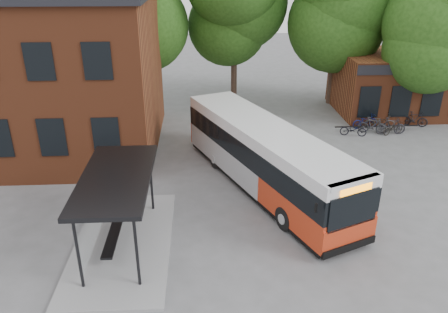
{
  "coord_description": "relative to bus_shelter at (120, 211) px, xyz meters",
  "views": [
    {
      "loc": [
        -1.51,
        -14.64,
        9.67
      ],
      "look_at": [
        -0.56,
        2.35,
        2.0
      ],
      "focal_mm": 35.0,
      "sensor_mm": 36.0,
      "label": 1
    }
  ],
  "objects": [
    {
      "name": "bicycle_0",
      "position": [
        12.11,
        10.38,
        -1.04
      ],
      "size": [
        1.64,
        0.92,
        0.82
      ],
      "primitive_type": "imported",
      "rotation": [
        0.0,
        0.0,
        1.31
      ],
      "color": "black",
      "rests_on": "ground"
    },
    {
      "name": "shop_row",
      "position": [
        19.5,
        15.0,
        0.55
      ],
      "size": [
        14.0,
        6.2,
        4.0
      ],
      "primitive_type": null,
      "color": "brown",
      "rests_on": "ground"
    },
    {
      "name": "city_bus",
      "position": [
        5.84,
        4.24,
        0.04
      ],
      "size": [
        6.94,
        11.79,
        2.99
      ],
      "primitive_type": null,
      "rotation": [
        0.0,
        0.0,
        0.41
      ],
      "color": "red",
      "rests_on": "ground"
    },
    {
      "name": "tree_1",
      "position": [
        5.5,
        18.0,
        3.75
      ],
      "size": [
        7.92,
        7.92,
        10.4
      ],
      "primitive_type": null,
      "color": "#204813",
      "rests_on": "ground"
    },
    {
      "name": "bicycle_7",
      "position": [
        16.53,
        11.79,
        -0.97
      ],
      "size": [
        1.65,
        1.03,
        0.96
      ],
      "primitive_type": "imported",
      "rotation": [
        0.0,
        0.0,
        1.18
      ],
      "color": "black",
      "rests_on": "ground"
    },
    {
      "name": "tree_3",
      "position": [
        17.5,
        13.0,
        3.19
      ],
      "size": [
        7.04,
        7.04,
        9.28
      ],
      "primitive_type": null,
      "color": "#204813",
      "rests_on": "ground"
    },
    {
      "name": "bike_rail",
      "position": [
        13.78,
        11.0,
        -1.26
      ],
      "size": [
        5.2,
        0.1,
        0.38
      ],
      "primitive_type": null,
      "color": "black",
      "rests_on": "ground"
    },
    {
      "name": "bicycle_6",
      "position": [
        14.61,
        10.5,
        -1.04
      ],
      "size": [
        1.63,
        1.13,
        0.81
      ],
      "primitive_type": "imported",
      "rotation": [
        0.0,
        0.0,
        2.0
      ],
      "color": "#282521",
      "rests_on": "ground"
    },
    {
      "name": "bicycle_4",
      "position": [
        14.15,
        11.45,
        -0.97
      ],
      "size": [
        1.92,
        1.0,
        0.96
      ],
      "primitive_type": "imported",
      "rotation": [
        0.0,
        0.0,
        1.36
      ],
      "color": "#3A352E",
      "rests_on": "ground"
    },
    {
      "name": "bicycle_5",
      "position": [
        14.48,
        10.59,
        -0.93
      ],
      "size": [
        1.78,
        0.73,
        1.04
      ],
      "primitive_type": "imported",
      "rotation": [
        0.0,
        0.0,
        1.42
      ],
      "color": "#27262C",
      "rests_on": "ground"
    },
    {
      "name": "tree_2",
      "position": [
        12.5,
        17.0,
        4.05
      ],
      "size": [
        7.92,
        7.92,
        11.0
      ],
      "primitive_type": null,
      "color": "#204813",
      "rests_on": "ground"
    },
    {
      "name": "tree_0",
      "position": [
        -1.5,
        17.0,
        4.05
      ],
      "size": [
        7.92,
        7.92,
        11.0
      ],
      "primitive_type": null,
      "color": "#204813",
      "rests_on": "ground"
    },
    {
      "name": "bicycle_3",
      "position": [
        13.39,
        10.69,
        -0.93
      ],
      "size": [
        1.78,
        1.13,
        1.04
      ],
      "primitive_type": "imported",
      "rotation": [
        0.0,
        0.0,
        1.17
      ],
      "color": "#333338",
      "rests_on": "ground"
    },
    {
      "name": "ground",
      "position": [
        4.5,
        1.0,
        -1.45
      ],
      "size": [
        100.0,
        100.0,
        0.0
      ],
      "primitive_type": "plane",
      "color": "#5E5E61"
    },
    {
      "name": "bus_shelter",
      "position": [
        0.0,
        0.0,
        0.0
      ],
      "size": [
        3.6,
        7.0,
        2.9
      ],
      "primitive_type": null,
      "color": "black",
      "rests_on": "ground"
    },
    {
      "name": "bicycle_2",
      "position": [
        13.3,
        11.69,
        -1.0
      ],
      "size": [
        1.81,
        0.96,
        0.91
      ],
      "primitive_type": "imported",
      "rotation": [
        0.0,
        0.0,
        1.79
      ],
      "color": "navy",
      "rests_on": "ground"
    }
  ]
}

